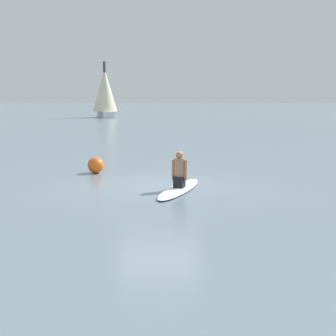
{
  "coord_description": "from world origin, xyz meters",
  "views": [
    {
      "loc": [
        -13.84,
        1.07,
        2.62
      ],
      "look_at": [
        -0.63,
        -0.21,
        0.62
      ],
      "focal_mm": 50.26,
      "sensor_mm": 36.0,
      "label": 1
    }
  ],
  "objects_px": {
    "surfboard": "(179,189)",
    "person_paddler": "(179,171)",
    "sailboat_near_right": "(105,92)",
    "buoy_marker": "(96,165)"
  },
  "relations": [
    {
      "from": "surfboard",
      "to": "sailboat_near_right",
      "type": "height_order",
      "value": "sailboat_near_right"
    },
    {
      "from": "surfboard",
      "to": "person_paddler",
      "type": "distance_m",
      "value": 0.51
    },
    {
      "from": "sailboat_near_right",
      "to": "buoy_marker",
      "type": "relative_size",
      "value": 12.74
    },
    {
      "from": "surfboard",
      "to": "buoy_marker",
      "type": "relative_size",
      "value": 5.9
    },
    {
      "from": "sailboat_near_right",
      "to": "person_paddler",
      "type": "bearing_deg",
      "value": -9.71
    },
    {
      "from": "surfboard",
      "to": "sailboat_near_right",
      "type": "bearing_deg",
      "value": -152.07
    },
    {
      "from": "person_paddler",
      "to": "buoy_marker",
      "type": "height_order",
      "value": "person_paddler"
    },
    {
      "from": "person_paddler",
      "to": "buoy_marker",
      "type": "distance_m",
      "value": 4.19
    },
    {
      "from": "sailboat_near_right",
      "to": "buoy_marker",
      "type": "distance_m",
      "value": 46.07
    },
    {
      "from": "surfboard",
      "to": "sailboat_near_right",
      "type": "xyz_separation_m",
      "value": [
        49.27,
        3.83,
        3.32
      ]
    }
  ]
}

